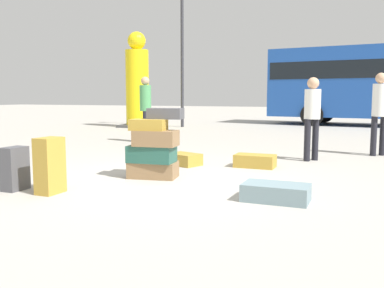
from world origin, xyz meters
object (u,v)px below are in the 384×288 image
Objects in this scene: suitcase_tower at (154,148)px; suitcase_slate_white_trunk at (276,192)px; person_bearded_onlooker at (380,107)px; suitcase_tan_upright_blue at (184,159)px; yellow_dummy_statue at (137,85)px; suitcase_charcoal_behind_tower at (15,169)px; lamp_post at (182,28)px; suitcase_tan_foreground_far at (50,166)px; suitcase_tan_left_side at (255,161)px; person_tourist_with_camera at (145,103)px; person_passerby_in_red at (312,111)px.

suitcase_slate_white_trunk is (1.94, -0.74, -0.35)m from suitcase_tower.
person_bearded_onlooker is (3.24, 3.80, 0.55)m from suitcase_tower.
yellow_dummy_statue is at bearing 145.31° from suitcase_tan_upright_blue.
lamp_post is (-2.20, 11.11, 3.53)m from suitcase_charcoal_behind_tower.
lamp_post reaches higher than suitcase_tan_foreground_far.
suitcase_tan_left_side is at bearing 11.28° from person_bearded_onlooker.
person_tourist_with_camera reaches higher than suitcase_charcoal_behind_tower.
suitcase_tan_left_side is at bearing 51.26° from suitcase_tower.
person_bearded_onlooker is at bearing -41.16° from lamp_post.
suitcase_tan_foreground_far is at bearing -67.30° from yellow_dummy_statue.
suitcase_charcoal_behind_tower is 11.14m from yellow_dummy_statue.
yellow_dummy_statue reaches higher than suitcase_tan_upright_blue.
suitcase_tan_foreground_far is at bearing 2.82° from suitcase_charcoal_behind_tower.
suitcase_slate_white_trunk is (1.97, -1.99, -0.00)m from suitcase_tan_upright_blue.
suitcase_tower is 10.43m from yellow_dummy_statue.
suitcase_tan_left_side is at bearing 110.12° from suitcase_slate_white_trunk.
suitcase_tan_left_side is 3.21m from person_bearded_onlooker.
suitcase_tan_upright_blue is 2.80m from suitcase_slate_white_trunk.
person_bearded_onlooker is 1.08× the size of person_passerby_in_red.
person_bearded_onlooker is at bearing 59.83° from suitcase_tan_upright_blue.
suitcase_slate_white_trunk is at bearing -70.17° from suitcase_tan_left_side.
person_passerby_in_red is at bearing 56.55° from suitcase_tan_foreground_far.
suitcase_tan_left_side is 0.96× the size of suitcase_tan_foreground_far.
suitcase_charcoal_behind_tower is 0.56m from suitcase_tan_foreground_far.
lamp_post is (-6.78, 5.93, 2.81)m from person_bearded_onlooker.
lamp_post is at bearing 24.33° from yellow_dummy_statue.
suitcase_tan_foreground_far reaches higher than suitcase_tan_left_side.
lamp_post is (-2.75, 11.09, 3.46)m from suitcase_tan_foreground_far.
person_passerby_in_red is at bearing -41.85° from yellow_dummy_statue.
yellow_dummy_statue is (-8.37, 5.21, 0.61)m from person_bearded_onlooker.
suitcase_charcoal_behind_tower is at bearing -4.00° from person_passerby_in_red.
suitcase_slate_white_trunk is 0.49× the size of person_passerby_in_red.
person_tourist_with_camera reaches higher than suitcase_tan_left_side.
yellow_dummy_statue is at bearing 111.57° from suitcase_charcoal_behind_tower.
suitcase_tower is 0.18× the size of lamp_post.
lamp_post reaches higher than suitcase_charcoal_behind_tower.
person_tourist_with_camera is at bearing 143.09° from suitcase_tan_left_side.
yellow_dummy_statue reaches higher than person_tourist_with_camera.
suitcase_tan_foreground_far reaches higher than suitcase_slate_white_trunk.
suitcase_charcoal_behind_tower is at bearing -94.51° from suitcase_tan_upright_blue.
person_tourist_with_camera is 0.47× the size of yellow_dummy_statue.
suitcase_tan_upright_blue is at bearing 0.69° from person_bearded_onlooker.
suitcase_tower is 1.53× the size of suitcase_tan_left_side.
person_tourist_with_camera is at bearing 101.61° from suitcase_charcoal_behind_tower.
suitcase_tan_upright_blue is 2.59m from person_passerby_in_red.
suitcase_tan_left_side is 9.94m from yellow_dummy_statue.
yellow_dummy_statue is 2.81m from lamp_post.
person_passerby_in_red is at bearing 55.22° from suitcase_tan_upright_blue.
suitcase_tower is at bearing 12.36° from person_bearded_onlooker.
suitcase_tan_foreground_far is 2.81m from suitcase_slate_white_trunk.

